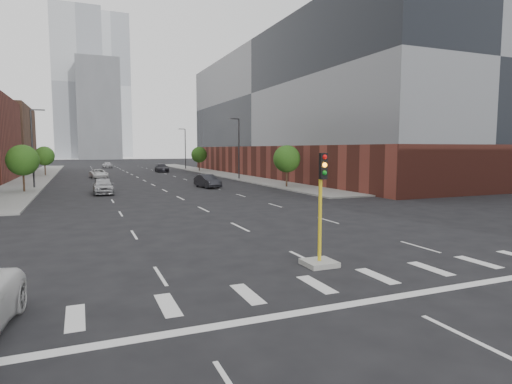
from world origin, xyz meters
TOP-DOWN VIEW (x-y plane):
  - sidewalk_left_far at (-15.00, 74.00)m, footprint 5.00×92.00m
  - sidewalk_right_far at (15.00, 74.00)m, footprint 5.00×92.00m
  - building_right_main at (29.50, 60.00)m, footprint 24.00×70.00m
  - tower_left at (-8.00, 220.00)m, footprint 22.00×22.00m
  - tower_right at (10.00, 260.00)m, footprint 20.00×20.00m
  - tower_mid at (0.00, 200.00)m, footprint 18.00×18.00m
  - median_traffic_signal at (0.00, 8.97)m, footprint 1.20×1.20m
  - streetlight_right_a at (13.41, 55.00)m, footprint 1.60×0.22m
  - streetlight_right_b at (13.41, 90.00)m, footprint 1.60×0.22m
  - streetlight_left at (-13.41, 50.00)m, footprint 1.60×0.22m
  - tree_left_near at (-14.00, 45.00)m, footprint 3.20×3.20m
  - tree_left_far at (-14.00, 75.00)m, footprint 3.20×3.20m
  - tree_right_near at (14.00, 40.00)m, footprint 3.20×3.20m
  - tree_right_far at (14.00, 80.00)m, footprint 3.20×3.20m
  - car_near_left at (-6.44, 40.57)m, footprint 2.08×4.99m
  - car_mid_right at (5.32, 43.51)m, footprint 2.30×4.90m
  - car_far_left at (-5.85, 66.24)m, footprint 2.85×5.27m
  - car_deep_right at (6.47, 80.57)m, footprint 2.48×5.70m
  - car_distant at (-2.39, 104.00)m, footprint 2.38×4.65m

SIDE VIEW (x-z plane):
  - sidewalk_left_far at x=-15.00m, z-range 0.00..0.15m
  - sidewalk_right_far at x=15.00m, z-range 0.00..0.15m
  - car_far_left at x=-5.85m, z-range 0.00..1.40m
  - car_distant at x=-2.39m, z-range 0.00..1.52m
  - car_mid_right at x=5.32m, z-range 0.00..1.55m
  - car_deep_right at x=6.47m, z-range 0.00..1.63m
  - car_near_left at x=-6.44m, z-range 0.00..1.69m
  - median_traffic_signal at x=0.00m, z-range -1.23..3.17m
  - tree_left_near at x=-14.00m, z-range 0.97..5.82m
  - tree_left_far at x=-14.00m, z-range 0.97..5.82m
  - tree_right_near at x=14.00m, z-range 0.97..5.82m
  - tree_right_far at x=14.00m, z-range 0.97..5.82m
  - streetlight_right_a at x=13.41m, z-range 0.47..9.55m
  - streetlight_right_b at x=13.41m, z-range 0.47..9.55m
  - streetlight_left at x=-13.41m, z-range 0.47..9.55m
  - building_right_main at x=29.50m, z-range 0.00..22.00m
  - tower_mid at x=0.00m, z-range 0.00..44.00m
  - tower_left at x=-8.00m, z-range 0.00..70.00m
  - tower_right at x=10.00m, z-range 0.00..80.00m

